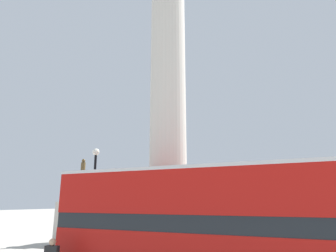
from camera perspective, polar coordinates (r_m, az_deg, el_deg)
The scene contains 4 objects.
monument_column at distance 17.86m, azimuth 0.00°, elevation 6.45°, with size 5.36×5.36×25.65m.
bus_a at distance 10.86m, azimuth 7.52°, elevation -17.88°, with size 11.29×3.23×4.24m.
equestrian_statue at distance 24.90m, azimuth -16.46°, elevation -16.31°, with size 3.29×2.57×6.39m.
street_lamp at distance 17.39m, azimuth -14.06°, elevation -13.25°, with size 0.40×0.40×6.01m.
Camera 1 is at (7.82, -14.77, 3.07)m, focal length 32.00 mm.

